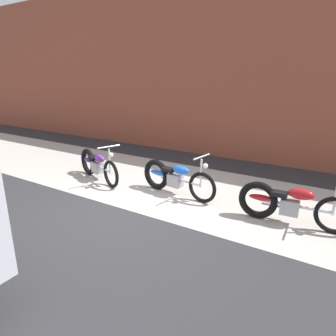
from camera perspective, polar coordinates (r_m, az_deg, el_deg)
The scene contains 6 objects.
ground_plane at distance 6.30m, azimuth -7.78°, elevation -7.78°, with size 80.00×80.00×0.00m, color #2D2D30.
sidewalk_slab at distance 7.60m, azimuth 0.75°, elevation -3.18°, with size 36.00×3.50×0.01m, color #B2ADA3.
brick_building_wall at distance 10.24m, azimuth 11.63°, elevation 18.20°, with size 36.00×0.50×5.81m, color brown.
motorcycle_purple at distance 8.15m, azimuth -13.32°, elevation 0.65°, with size 1.93×0.87×1.03m.
motorcycle_blue at distance 6.93m, azimuth 0.85°, elevation -1.75°, with size 2.00×0.61×1.03m.
motorcycle_red at distance 5.94m, azimuth 21.16°, elevation -6.18°, with size 2.01×0.58×1.03m.
Camera 1 is at (3.77, -4.32, 2.61)m, focal length 32.52 mm.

